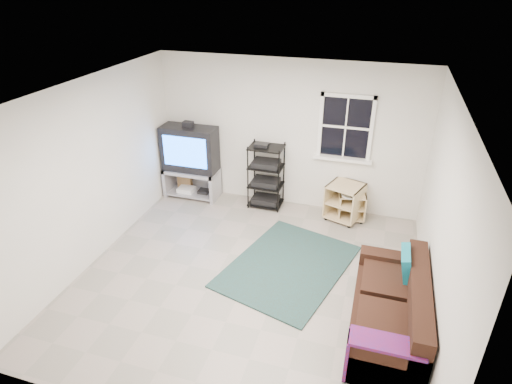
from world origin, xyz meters
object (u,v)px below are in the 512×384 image
(side_table_right, at_px, (351,203))
(sofa, at_px, (391,311))
(tv_unit, at_px, (191,156))
(av_rack, at_px, (266,180))
(side_table_left, at_px, (346,200))

(side_table_right, relative_size, sofa, 0.28)
(tv_unit, height_order, av_rack, tv_unit)
(side_table_right, height_order, sofa, sofa)
(tv_unit, height_order, side_table_right, tv_unit)
(side_table_left, distance_m, sofa, 2.63)
(av_rack, height_order, sofa, av_rack)
(av_rack, distance_m, sofa, 3.37)
(side_table_left, distance_m, side_table_right, 0.12)
(sofa, bearing_deg, tv_unit, 145.86)
(tv_unit, xyz_separation_m, av_rack, (1.42, 0.04, -0.29))
(sofa, bearing_deg, side_table_left, 108.02)
(av_rack, bearing_deg, side_table_left, -0.58)
(sofa, bearing_deg, av_rack, 131.60)
(side_table_left, relative_size, sofa, 0.38)
(tv_unit, xyz_separation_m, sofa, (3.66, -2.48, -0.51))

